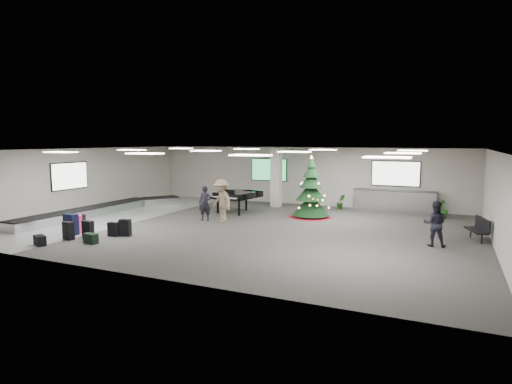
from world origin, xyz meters
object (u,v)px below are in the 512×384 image
at_px(traveler_b, 222,201).
at_px(traveler_bench, 435,224).
at_px(pink_suitcase, 75,224).
at_px(christmas_tree, 311,196).
at_px(traveler_a, 205,203).
at_px(grand_piano, 237,195).
at_px(potted_plant_left, 341,202).
at_px(baggage_carousel, 103,210).
at_px(potted_plant_right, 442,208).
at_px(service_counter, 394,201).
at_px(bench, 479,228).

distance_m(traveler_b, traveler_bench, 8.76).
distance_m(pink_suitcase, christmas_tree, 10.22).
xyz_separation_m(christmas_tree, traveler_a, (-4.07, -2.76, -0.22)).
bearing_deg(grand_piano, potted_plant_left, 43.69).
distance_m(baggage_carousel, grand_piano, 6.57).
relative_size(baggage_carousel, christmas_tree, 3.31).
height_order(christmas_tree, potted_plant_right, christmas_tree).
xyz_separation_m(baggage_carousel, pink_suitcase, (2.34, -3.88, 0.16)).
height_order(service_counter, pink_suitcase, service_counter).
bearing_deg(christmas_tree, service_counter, 45.30).
height_order(grand_piano, potted_plant_left, grand_piano).
bearing_deg(pink_suitcase, traveler_bench, -8.54).
distance_m(traveler_a, potted_plant_left, 7.38).
height_order(service_counter, traveler_b, traveler_b).
bearing_deg(service_counter, traveler_bench, -72.74).
height_order(bench, potted_plant_right, potted_plant_right).
height_order(service_counter, grand_piano, grand_piano).
height_order(baggage_carousel, potted_plant_right, potted_plant_right).
distance_m(baggage_carousel, bench, 16.49).
height_order(grand_piano, potted_plant_right, grand_piano).
distance_m(bench, potted_plant_right, 4.53).
xyz_separation_m(pink_suitcase, potted_plant_right, (12.79, 9.57, 0.08)).
distance_m(service_counter, potted_plant_right, 2.52).
distance_m(grand_piano, traveler_bench, 9.82).
bearing_deg(potted_plant_left, christmas_tree, -104.74).
relative_size(traveler_bench, potted_plant_left, 1.93).
relative_size(christmas_tree, bench, 2.12).
xyz_separation_m(pink_suitcase, bench, (14.09, 5.23, 0.10)).
bearing_deg(service_counter, potted_plant_right, -24.62).
height_order(service_counter, traveler_a, traveler_a).
bearing_deg(baggage_carousel, pink_suitcase, -58.92).
distance_m(service_counter, pink_suitcase, 14.93).
xyz_separation_m(christmas_tree, traveler_b, (-3.23, -2.73, -0.06)).
relative_size(baggage_carousel, potted_plant_right, 10.78).
bearing_deg(christmas_tree, grand_piano, -176.02).
distance_m(baggage_carousel, pink_suitcase, 4.54).
height_order(christmas_tree, bench, christmas_tree).
bearing_deg(traveler_b, christmas_tree, 66.38).
relative_size(grand_piano, traveler_bench, 1.53).
bearing_deg(potted_plant_right, baggage_carousel, -159.40).
distance_m(pink_suitcase, potted_plant_left, 12.82).
relative_size(christmas_tree, traveler_a, 1.88).
height_order(traveler_a, potted_plant_right, traveler_a).
xyz_separation_m(service_counter, traveler_b, (-6.56, -6.09, 0.40)).
bearing_deg(potted_plant_left, bench, -38.15).
xyz_separation_m(pink_suitcase, potted_plant_left, (7.92, 10.08, 0.03)).
xyz_separation_m(baggage_carousel, potted_plant_left, (10.26, 6.20, 0.19)).
xyz_separation_m(service_counter, grand_piano, (-7.09, -3.62, 0.33)).
bearing_deg(potted_plant_right, traveler_bench, -91.27).
distance_m(service_counter, potted_plant_left, 2.64).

